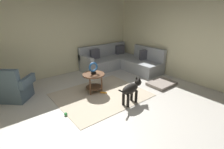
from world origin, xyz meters
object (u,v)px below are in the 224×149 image
(side_table, at_px, (94,78))
(dog, at_px, (131,89))
(dog_bed_mat, at_px, (162,84))
(dog_toy_ball, at_px, (66,114))
(sectional_couch, at_px, (120,62))
(torus_sculpture, at_px, (93,68))
(dog_toy_rope, at_px, (103,93))
(armchair, at_px, (14,88))

(side_table, relative_size, dog, 0.71)
(dog_bed_mat, bearing_deg, dog_toy_ball, 174.07)
(dog_bed_mat, bearing_deg, sectional_couch, 89.64)
(torus_sculpture, distance_m, dog_toy_ball, 1.43)
(dog, distance_m, dog_toy_rope, 0.94)
(side_table, distance_m, dog_bed_mat, 2.11)
(side_table, distance_m, torus_sculpture, 0.29)
(dog, bearing_deg, dog_toy_rope, -171.88)
(side_table, bearing_deg, dog_toy_ball, -152.32)
(armchair, relative_size, side_table, 1.66)
(armchair, bearing_deg, side_table, 17.00)
(side_table, height_order, dog_bed_mat, side_table)
(dog_toy_ball, relative_size, dog_toy_rope, 0.40)
(torus_sculpture, relative_size, dog_toy_ball, 4.42)
(dog_toy_ball, distance_m, dog_toy_rope, 1.30)
(side_table, bearing_deg, dog_toy_rope, -60.30)
(dog_bed_mat, relative_size, dog_toy_rope, 4.32)
(side_table, distance_m, dog_toy_rope, 0.48)
(side_table, relative_size, dog_toy_rope, 3.24)
(armchair, relative_size, torus_sculpture, 3.05)
(sectional_couch, xyz_separation_m, dog_toy_ball, (-3.00, -1.62, -0.26))
(torus_sculpture, bearing_deg, sectional_couch, 28.91)
(torus_sculpture, distance_m, dog_bed_mat, 2.18)
(dog_toy_rope, bearing_deg, armchair, 150.37)
(armchair, bearing_deg, dog_bed_mat, 16.95)
(armchair, distance_m, dog_bed_mat, 4.08)
(dog_bed_mat, distance_m, dog_toy_ball, 3.00)
(dog, xyz_separation_m, dog_toy_ball, (-1.48, 0.50, -0.34))
(torus_sculpture, height_order, dog, torus_sculpture)
(sectional_couch, relative_size, dog, 2.66)
(dog_toy_ball, bearing_deg, dog_toy_rope, 15.09)
(dog_bed_mat, height_order, dog_toy_rope, dog_bed_mat)
(dog_toy_ball, bearing_deg, dog, -18.70)
(armchair, bearing_deg, dog_toy_rope, 12.84)
(torus_sculpture, height_order, dog_toy_ball, torus_sculpture)
(torus_sculpture, distance_m, dog_toy_rope, 0.74)
(sectional_couch, bearing_deg, side_table, -151.09)
(side_table, distance_m, dog_toy_ball, 1.32)
(side_table, distance_m, dog, 1.15)
(sectional_couch, height_order, dog_toy_rope, sectional_couch)
(sectional_couch, xyz_separation_m, dog, (-1.52, -2.13, 0.09))
(side_table, xyz_separation_m, dog_toy_ball, (-1.12, -0.59, -0.38))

